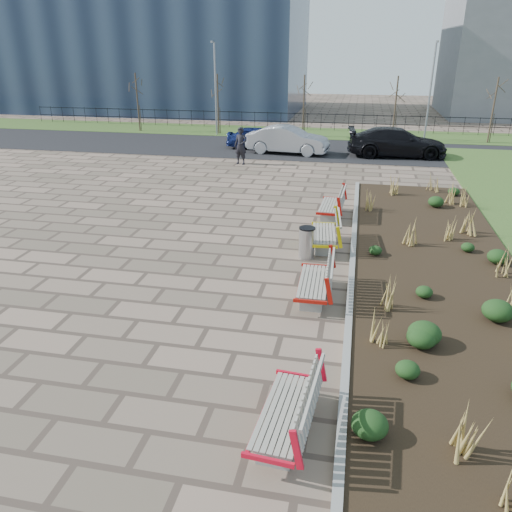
% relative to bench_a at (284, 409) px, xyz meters
% --- Properties ---
extents(ground, '(120.00, 120.00, 0.00)m').
position_rel_bench_a_xyz_m(ground, '(-3.00, 2.10, -0.50)').
color(ground, '#7D6656').
rests_on(ground, ground).
extents(planting_bed, '(4.50, 18.00, 0.10)m').
position_rel_bench_a_xyz_m(planting_bed, '(3.25, 7.10, -0.45)').
color(planting_bed, black).
rests_on(planting_bed, ground).
extents(planting_curb, '(0.16, 18.00, 0.15)m').
position_rel_bench_a_xyz_m(planting_curb, '(0.92, 7.10, -0.42)').
color(planting_curb, gray).
rests_on(planting_curb, ground).
extents(grass_verge_far, '(80.00, 5.00, 0.04)m').
position_rel_bench_a_xyz_m(grass_verge_far, '(-3.00, 30.10, -0.48)').
color(grass_verge_far, '#33511E').
rests_on(grass_verge_far, ground).
extents(road, '(80.00, 7.00, 0.02)m').
position_rel_bench_a_xyz_m(road, '(-3.00, 24.10, -0.49)').
color(road, black).
rests_on(road, ground).
extents(bench_a, '(1.07, 2.17, 1.00)m').
position_rel_bench_a_xyz_m(bench_a, '(0.00, 0.00, 0.00)').
color(bench_a, red).
rests_on(bench_a, ground).
extents(bench_b, '(0.95, 2.12, 1.00)m').
position_rel_bench_a_xyz_m(bench_b, '(0.00, 4.85, 0.00)').
color(bench_b, '#AA140B').
rests_on(bench_b, ground).
extents(bench_c, '(1.08, 2.17, 1.00)m').
position_rel_bench_a_xyz_m(bench_c, '(0.00, 8.32, 0.00)').
color(bench_c, '#D3BD0B').
rests_on(bench_c, ground).
extents(bench_d, '(1.00, 2.14, 1.00)m').
position_rel_bench_a_xyz_m(bench_d, '(0.00, 11.38, 0.00)').
color(bench_d, '#A4100A').
rests_on(bench_d, ground).
extents(litter_bin, '(0.46, 0.46, 0.92)m').
position_rel_bench_a_xyz_m(litter_bin, '(-0.44, 7.38, -0.04)').
color(litter_bin, '#B2B2B7').
rests_on(litter_bin, ground).
extents(pedestrian, '(0.78, 0.60, 1.92)m').
position_rel_bench_a_xyz_m(pedestrian, '(-5.22, 19.34, 0.46)').
color(pedestrian, black).
rests_on(pedestrian, ground).
extents(car_blue, '(3.92, 1.95, 1.28)m').
position_rel_bench_a_xyz_m(car_blue, '(-5.21, 23.83, 0.16)').
color(car_blue, navy).
rests_on(car_blue, road).
extents(car_silver, '(4.84, 2.13, 1.55)m').
position_rel_bench_a_xyz_m(car_silver, '(-3.19, 22.61, 0.29)').
color(car_silver, gray).
rests_on(car_silver, road).
extents(car_black, '(5.62, 2.65, 1.58)m').
position_rel_bench_a_xyz_m(car_black, '(2.94, 22.98, 0.31)').
color(car_black, black).
rests_on(car_black, road).
extents(tree_a, '(1.40, 1.40, 4.00)m').
position_rel_bench_a_xyz_m(tree_a, '(-15.00, 28.60, 1.54)').
color(tree_a, '#4C3D2D').
rests_on(tree_a, grass_verge_far).
extents(tree_b, '(1.40, 1.40, 4.00)m').
position_rel_bench_a_xyz_m(tree_b, '(-9.00, 28.60, 1.54)').
color(tree_b, '#4C3D2D').
rests_on(tree_b, grass_verge_far).
extents(tree_c, '(1.40, 1.40, 4.00)m').
position_rel_bench_a_xyz_m(tree_c, '(-3.00, 28.60, 1.54)').
color(tree_c, '#4C3D2D').
rests_on(tree_c, grass_verge_far).
extents(tree_d, '(1.40, 1.40, 4.00)m').
position_rel_bench_a_xyz_m(tree_d, '(3.00, 28.60, 1.54)').
color(tree_d, '#4C3D2D').
rests_on(tree_d, grass_verge_far).
extents(tree_e, '(1.40, 1.40, 4.00)m').
position_rel_bench_a_xyz_m(tree_e, '(9.00, 28.60, 1.54)').
color(tree_e, '#4C3D2D').
rests_on(tree_e, grass_verge_far).
extents(lamp_west, '(0.24, 0.60, 6.00)m').
position_rel_bench_a_xyz_m(lamp_west, '(-9.00, 28.10, 2.54)').
color(lamp_west, gray).
rests_on(lamp_west, grass_verge_far).
extents(lamp_east, '(0.24, 0.60, 6.00)m').
position_rel_bench_a_xyz_m(lamp_east, '(5.00, 28.10, 2.54)').
color(lamp_east, gray).
rests_on(lamp_east, grass_verge_far).
extents(railing_fence, '(44.00, 0.10, 1.20)m').
position_rel_bench_a_xyz_m(railing_fence, '(-3.00, 31.60, 0.14)').
color(railing_fence, black).
rests_on(railing_fence, grass_verge_far).
extents(building_glass, '(40.00, 14.00, 15.00)m').
position_rel_bench_a_xyz_m(building_glass, '(-25.00, 42.10, 7.00)').
color(building_glass, '#192338').
rests_on(building_glass, ground).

